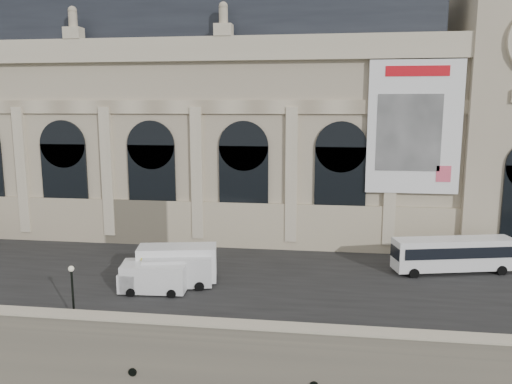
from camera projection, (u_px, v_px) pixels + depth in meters
The scene contains 9 objects.
quay at pixel (216, 241), 67.72m from camera, with size 160.00×70.00×6.00m, color #7A715E.
street at pixel (168, 269), 46.70m from camera, with size 160.00×24.00×0.06m, color #2D2D2D.
parapet at pixel (106, 324), 33.51m from camera, with size 160.00×1.40×1.21m.
museum at pixel (160, 117), 61.65m from camera, with size 69.00×18.70×29.10m.
bus_right at pixel (453, 254), 45.36m from camera, with size 11.18×4.70×3.23m.
van_b at pixel (150, 279), 40.51m from camera, with size 5.48×2.48×2.39m.
van_c at pixel (173, 272), 41.71m from camera, with size 6.27×3.58×2.63m.
box_truck at pixel (172, 264), 42.92m from camera, with size 8.32×4.08×3.22m.
lamp_right at pixel (73, 293), 35.18m from camera, with size 0.41×0.41×4.03m.
Camera 1 is at (14.28, -29.28, 21.00)m, focal length 35.00 mm.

